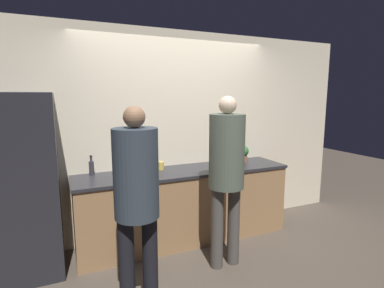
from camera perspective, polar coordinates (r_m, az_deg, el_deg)
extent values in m
plane|color=#4C4238|center=(3.71, 0.96, -19.77)|extent=(14.00, 14.00, 0.00)
cube|color=beige|center=(3.90, -3.15, 1.89)|extent=(5.20, 0.06, 2.60)
cube|color=#9E754C|center=(3.83, -1.34, -11.68)|extent=(2.60, 0.63, 0.86)
cube|color=#28282D|center=(3.69, -1.37, -5.15)|extent=(2.63, 0.66, 0.03)
cube|color=#232328|center=(3.41, -29.57, -7.02)|extent=(0.66, 0.65, 1.82)
cylinder|color=black|center=(2.70, -12.31, -21.80)|extent=(0.13, 0.13, 0.83)
cylinder|color=black|center=(2.74, -7.96, -21.20)|extent=(0.13, 0.13, 0.83)
cylinder|color=#333D47|center=(2.42, -10.63, -5.53)|extent=(0.36, 0.36, 0.72)
sphere|color=#936B4C|center=(2.35, -10.95, 5.09)|extent=(0.17, 0.17, 0.17)
cylinder|color=#4C4742|center=(3.24, 4.79, -15.70)|extent=(0.13, 0.13, 0.86)
cylinder|color=#4C4742|center=(3.34, 7.90, -15.03)|extent=(0.13, 0.13, 0.86)
cylinder|color=#515B4C|center=(3.04, 6.64, -1.40)|extent=(0.36, 0.36, 0.75)
sphere|color=beige|center=(3.00, 6.81, 7.40)|extent=(0.18, 0.18, 0.18)
cylinder|color=brown|center=(3.85, 7.64, -3.62)|extent=(0.32, 0.32, 0.10)
ellipsoid|color=#99BC38|center=(3.85, 8.17, -2.57)|extent=(0.15, 0.12, 0.04)
cylinder|color=silver|center=(3.54, -12.26, -4.76)|extent=(0.13, 0.13, 0.11)
cylinder|color=#99754C|center=(3.51, -12.56, -2.93)|extent=(0.01, 0.06, 0.26)
cylinder|color=#99754C|center=(3.52, -12.16, -2.88)|extent=(0.03, 0.05, 0.26)
cylinder|color=#99754C|center=(3.50, -12.29, -2.95)|extent=(0.05, 0.01, 0.26)
cylinder|color=silver|center=(3.27, -10.11, -5.93)|extent=(0.07, 0.07, 0.10)
cylinder|color=silver|center=(3.26, -10.14, -4.80)|extent=(0.03, 0.03, 0.03)
cylinder|color=black|center=(3.25, -10.16, -4.43)|extent=(0.04, 0.04, 0.01)
cylinder|color=#333338|center=(3.60, -18.59, -4.40)|extent=(0.06, 0.06, 0.16)
cylinder|color=#333338|center=(3.58, -18.68, -2.77)|extent=(0.03, 0.03, 0.05)
cylinder|color=black|center=(3.57, -18.70, -2.23)|extent=(0.03, 0.03, 0.02)
cylinder|color=gold|center=(3.68, -5.91, -4.15)|extent=(0.07, 0.07, 0.10)
cylinder|color=#9E6042|center=(4.16, 9.64, -2.79)|extent=(0.12, 0.12, 0.08)
sphere|color=#2D6B33|center=(4.14, 9.68, -1.33)|extent=(0.16, 0.16, 0.16)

